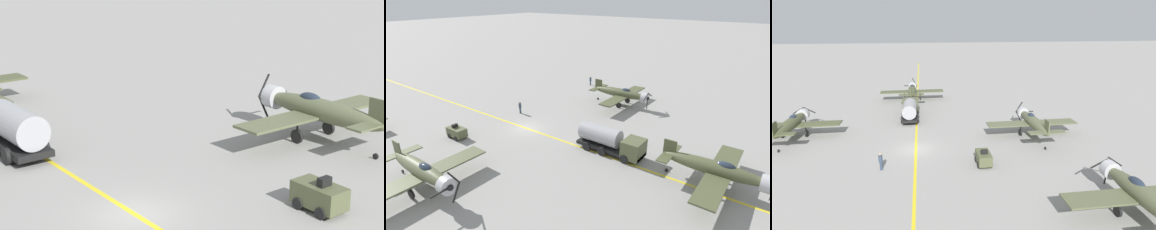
# 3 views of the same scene
# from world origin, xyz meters

# --- Properties ---
(ground_plane) EXTENTS (400.00, 400.00, 0.00)m
(ground_plane) POSITION_xyz_m (0.00, 0.00, 0.00)
(ground_plane) COLOR gray
(taxiway_stripe) EXTENTS (0.30, 160.00, 0.01)m
(taxiway_stripe) POSITION_xyz_m (0.00, 0.00, 0.00)
(taxiway_stripe) COLOR yellow
(taxiway_stripe) RESTS_ON ground
(airplane_mid_right) EXTENTS (12.00, 9.98, 3.65)m
(airplane_mid_right) POSITION_xyz_m (15.37, 2.29, 2.01)
(airplane_mid_right) COLOR #5B6142
(airplane_mid_right) RESTS_ON ground
(fuel_tanker) EXTENTS (2.67, 8.00, 2.98)m
(fuel_tanker) POSITION_xyz_m (-0.99, 12.66, 1.51)
(fuel_tanker) COLOR black
(fuel_tanker) RESTS_ON ground
(tow_tractor) EXTENTS (1.57, 2.60, 1.79)m
(tow_tractor) POSITION_xyz_m (7.24, -5.07, 0.79)
(tow_tractor) COLOR #515638
(tow_tractor) RESTS_ON ground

